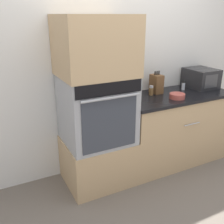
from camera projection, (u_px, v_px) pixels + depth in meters
name	position (u px, v px, depth m)	size (l,w,h in m)	color
ground_plane	(139.00, 185.00, 2.85)	(12.00, 12.00, 0.00)	#6B6056
wall_back	(113.00, 61.00, 2.93)	(8.00, 0.05, 2.50)	silver
oven_cabinet_base	(98.00, 160.00, 2.86)	(0.70, 0.60, 0.49)	tan
wall_oven	(97.00, 109.00, 2.65)	(0.68, 0.64, 0.70)	#9EA0A5
oven_cabinet_upper	(95.00, 46.00, 2.43)	(0.70, 0.60, 0.56)	tan
counter_unit	(173.00, 127.00, 3.22)	(1.34, 0.63, 0.87)	tan
microwave	(201.00, 78.00, 3.32)	(0.33, 0.38, 0.24)	#232326
knife_block	(156.00, 84.00, 3.07)	(0.11, 0.15, 0.26)	brown
bowl	(177.00, 96.00, 2.89)	(0.17, 0.17, 0.06)	#B24C42
condiment_jar_near	(128.00, 91.00, 3.01)	(0.05, 0.05, 0.09)	brown
condiment_jar_mid	(151.00, 91.00, 3.01)	(0.05, 0.05, 0.11)	brown
condiment_jar_far	(183.00, 85.00, 3.22)	(0.04, 0.04, 0.11)	silver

